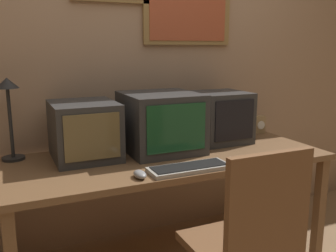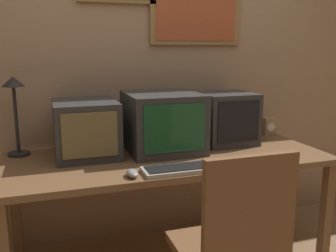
{
  "view_description": "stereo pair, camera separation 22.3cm",
  "coord_description": "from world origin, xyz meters",
  "px_view_note": "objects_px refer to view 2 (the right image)",
  "views": [
    {
      "loc": [
        -0.89,
        -1.21,
        1.36
      ],
      "look_at": [
        0.0,
        0.78,
        0.9
      ],
      "focal_mm": 40.0,
      "sensor_mm": 36.0,
      "label": 1
    },
    {
      "loc": [
        -0.68,
        -1.29,
        1.36
      ],
      "look_at": [
        0.0,
        0.78,
        0.9
      ],
      "focal_mm": 40.0,
      "sensor_mm": 36.0,
      "label": 2
    }
  ],
  "objects_px": {
    "desk_clock": "(269,127)",
    "mouse_near_keyboard": "(232,163)",
    "keyboard_main": "(184,168)",
    "desk_lamp": "(14,100)",
    "monitor_center": "(163,122)",
    "mouse_far_corner": "(132,173)",
    "monitor_right": "(226,118)",
    "monitor_left": "(86,128)"
  },
  "relations": [
    {
      "from": "monitor_right",
      "to": "mouse_far_corner",
      "type": "distance_m",
      "value": 0.92
    },
    {
      "from": "monitor_center",
      "to": "desk_clock",
      "type": "bearing_deg",
      "value": 9.19
    },
    {
      "from": "monitor_left",
      "to": "keyboard_main",
      "type": "xyz_separation_m",
      "value": [
        0.46,
        -0.46,
        -0.15
      ]
    },
    {
      "from": "monitor_right",
      "to": "mouse_near_keyboard",
      "type": "xyz_separation_m",
      "value": [
        -0.2,
        -0.47,
        -0.16
      ]
    },
    {
      "from": "keyboard_main",
      "to": "desk_clock",
      "type": "bearing_deg",
      "value": 32.58
    },
    {
      "from": "monitor_center",
      "to": "mouse_far_corner",
      "type": "height_order",
      "value": "monitor_center"
    },
    {
      "from": "monitor_center",
      "to": "mouse_far_corner",
      "type": "bearing_deg",
      "value": -124.54
    },
    {
      "from": "keyboard_main",
      "to": "desk_lamp",
      "type": "bearing_deg",
      "value": 145.1
    },
    {
      "from": "monitor_left",
      "to": "keyboard_main",
      "type": "relative_size",
      "value": 0.97
    },
    {
      "from": "keyboard_main",
      "to": "mouse_near_keyboard",
      "type": "relative_size",
      "value": 3.84
    },
    {
      "from": "monitor_right",
      "to": "desk_clock",
      "type": "distance_m",
      "value": 0.43
    },
    {
      "from": "monitor_left",
      "to": "monitor_right",
      "type": "height_order",
      "value": "monitor_right"
    },
    {
      "from": "monitor_center",
      "to": "mouse_far_corner",
      "type": "xyz_separation_m",
      "value": [
        -0.3,
        -0.43,
        -0.16
      ]
    },
    {
      "from": "monitor_center",
      "to": "keyboard_main",
      "type": "bearing_deg",
      "value": -92.24
    },
    {
      "from": "monitor_left",
      "to": "desk_lamp",
      "type": "distance_m",
      "value": 0.45
    },
    {
      "from": "desk_lamp",
      "to": "monitor_left",
      "type": "bearing_deg",
      "value": -18.63
    },
    {
      "from": "monitor_center",
      "to": "desk_lamp",
      "type": "relative_size",
      "value": 1.0
    },
    {
      "from": "desk_clock",
      "to": "mouse_near_keyboard",
      "type": "bearing_deg",
      "value": -136.74
    },
    {
      "from": "keyboard_main",
      "to": "desk_lamp",
      "type": "xyz_separation_m",
      "value": [
        -0.85,
        0.59,
        0.33
      ]
    },
    {
      "from": "monitor_center",
      "to": "desk_clock",
      "type": "relative_size",
      "value": 3.57
    },
    {
      "from": "monitor_left",
      "to": "monitor_center",
      "type": "bearing_deg",
      "value": -3.97
    },
    {
      "from": "monitor_left",
      "to": "monitor_center",
      "type": "relative_size",
      "value": 0.91
    },
    {
      "from": "mouse_far_corner",
      "to": "desk_clock",
      "type": "xyz_separation_m",
      "value": [
        1.17,
        0.58,
        0.05
      ]
    },
    {
      "from": "monitor_right",
      "to": "keyboard_main",
      "type": "xyz_separation_m",
      "value": [
        -0.48,
        -0.47,
        -0.16
      ]
    },
    {
      "from": "monitor_center",
      "to": "desk_lamp",
      "type": "height_order",
      "value": "desk_lamp"
    },
    {
      "from": "monitor_right",
      "to": "keyboard_main",
      "type": "height_order",
      "value": "monitor_right"
    },
    {
      "from": "monitor_center",
      "to": "desk_clock",
      "type": "height_order",
      "value": "monitor_center"
    },
    {
      "from": "monitor_center",
      "to": "monitor_right",
      "type": "xyz_separation_m",
      "value": [
        0.47,
        0.05,
        -0.01
      ]
    },
    {
      "from": "desk_clock",
      "to": "monitor_center",
      "type": "bearing_deg",
      "value": -170.81
    },
    {
      "from": "monitor_left",
      "to": "monitor_right",
      "type": "bearing_deg",
      "value": 0.85
    },
    {
      "from": "desk_clock",
      "to": "desk_lamp",
      "type": "height_order",
      "value": "desk_lamp"
    },
    {
      "from": "keyboard_main",
      "to": "desk_clock",
      "type": "relative_size",
      "value": 3.35
    },
    {
      "from": "mouse_far_corner",
      "to": "monitor_right",
      "type": "bearing_deg",
      "value": 32.17
    },
    {
      "from": "monitor_right",
      "to": "desk_lamp",
      "type": "relative_size",
      "value": 0.75
    },
    {
      "from": "desk_clock",
      "to": "keyboard_main",
      "type": "bearing_deg",
      "value": -147.42
    },
    {
      "from": "monitor_left",
      "to": "desk_clock",
      "type": "bearing_deg",
      "value": 4.6
    },
    {
      "from": "monitor_center",
      "to": "desk_clock",
      "type": "xyz_separation_m",
      "value": [
        0.87,
        0.14,
        -0.12
      ]
    },
    {
      "from": "mouse_far_corner",
      "to": "desk_clock",
      "type": "bearing_deg",
      "value": 26.15
    },
    {
      "from": "mouse_far_corner",
      "to": "monitor_left",
      "type": "bearing_deg",
      "value": 110.5
    },
    {
      "from": "monitor_right",
      "to": "desk_lamp",
      "type": "height_order",
      "value": "desk_lamp"
    },
    {
      "from": "monitor_center",
      "to": "mouse_far_corner",
      "type": "distance_m",
      "value": 0.55
    },
    {
      "from": "monitor_center",
      "to": "mouse_near_keyboard",
      "type": "height_order",
      "value": "monitor_center"
    }
  ]
}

